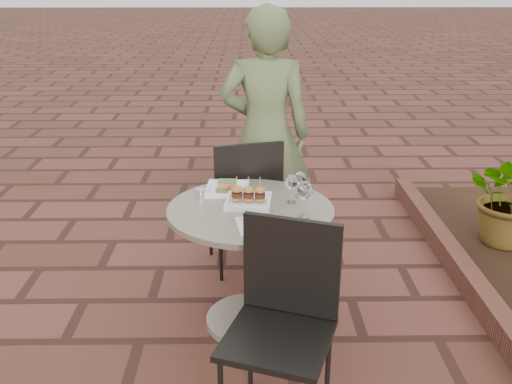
{
  "coord_description": "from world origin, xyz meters",
  "views": [
    {
      "loc": [
        0.19,
        -3.07,
        1.92
      ],
      "look_at": [
        0.23,
        -0.25,
        0.82
      ],
      "focal_mm": 40.0,
      "sensor_mm": 36.0,
      "label": 1
    }
  ],
  "objects_px": {
    "chair_near": "(284,308)",
    "plate_sliders": "(248,198)",
    "plate_salmon": "(227,188)",
    "cafe_table": "(251,248)",
    "plate_tuna": "(260,227)",
    "chair_far": "(245,195)",
    "diner": "(265,134)"
  },
  "relations": [
    {
      "from": "chair_far",
      "to": "plate_salmon",
      "type": "xyz_separation_m",
      "value": [
        -0.1,
        -0.39,
        0.2
      ]
    },
    {
      "from": "cafe_table",
      "to": "plate_tuna",
      "type": "xyz_separation_m",
      "value": [
        0.04,
        -0.28,
        0.26
      ]
    },
    {
      "from": "cafe_table",
      "to": "plate_sliders",
      "type": "bearing_deg",
      "value": 101.0
    },
    {
      "from": "diner",
      "to": "plate_tuna",
      "type": "height_order",
      "value": "diner"
    },
    {
      "from": "chair_far",
      "to": "chair_near",
      "type": "distance_m",
      "value": 1.34
    },
    {
      "from": "chair_far",
      "to": "chair_near",
      "type": "xyz_separation_m",
      "value": [
        0.17,
        -1.33,
        0.0
      ]
    },
    {
      "from": "diner",
      "to": "plate_sliders",
      "type": "xyz_separation_m",
      "value": [
        -0.12,
        -0.93,
        -0.1
      ]
    },
    {
      "from": "chair_far",
      "to": "diner",
      "type": "xyz_separation_m",
      "value": [
        0.14,
        0.35,
        0.32
      ]
    },
    {
      "from": "plate_sliders",
      "to": "plate_tuna",
      "type": "relative_size",
      "value": 1.08
    },
    {
      "from": "plate_tuna",
      "to": "plate_sliders",
      "type": "bearing_deg",
      "value": 99.3
    },
    {
      "from": "plate_tuna",
      "to": "diner",
      "type": "bearing_deg",
      "value": 87.08
    },
    {
      "from": "chair_near",
      "to": "plate_sliders",
      "type": "height_order",
      "value": "chair_near"
    },
    {
      "from": "diner",
      "to": "plate_tuna",
      "type": "relative_size",
      "value": 7.05
    },
    {
      "from": "diner",
      "to": "plate_sliders",
      "type": "bearing_deg",
      "value": 86.04
    },
    {
      "from": "plate_salmon",
      "to": "plate_sliders",
      "type": "distance_m",
      "value": 0.23
    },
    {
      "from": "chair_near",
      "to": "diner",
      "type": "relative_size",
      "value": 0.54
    },
    {
      "from": "chair_far",
      "to": "plate_tuna",
      "type": "bearing_deg",
      "value": 80.85
    },
    {
      "from": "cafe_table",
      "to": "diner",
      "type": "bearing_deg",
      "value": 83.74
    },
    {
      "from": "chair_far",
      "to": "plate_salmon",
      "type": "height_order",
      "value": "chair_far"
    },
    {
      "from": "cafe_table",
      "to": "plate_sliders",
      "type": "height_order",
      "value": "plate_sliders"
    },
    {
      "from": "chair_near",
      "to": "plate_sliders",
      "type": "relative_size",
      "value": 3.5
    },
    {
      "from": "cafe_table",
      "to": "chair_near",
      "type": "xyz_separation_m",
      "value": [
        0.14,
        -0.7,
        0.07
      ]
    },
    {
      "from": "cafe_table",
      "to": "chair_far",
      "type": "xyz_separation_m",
      "value": [
        -0.03,
        0.63,
        0.07
      ]
    },
    {
      "from": "chair_near",
      "to": "plate_salmon",
      "type": "bearing_deg",
      "value": 125.67
    },
    {
      "from": "chair_far",
      "to": "plate_tuna",
      "type": "height_order",
      "value": "chair_far"
    },
    {
      "from": "chair_near",
      "to": "plate_sliders",
      "type": "bearing_deg",
      "value": 120.98
    },
    {
      "from": "diner",
      "to": "plate_tuna",
      "type": "xyz_separation_m",
      "value": [
        -0.06,
        -1.26,
        -0.12
      ]
    },
    {
      "from": "diner",
      "to": "plate_tuna",
      "type": "distance_m",
      "value": 1.26
    },
    {
      "from": "chair_near",
      "to": "plate_salmon",
      "type": "xyz_separation_m",
      "value": [
        -0.27,
        0.94,
        0.2
      ]
    },
    {
      "from": "chair_near",
      "to": "plate_tuna",
      "type": "relative_size",
      "value": 3.79
    },
    {
      "from": "cafe_table",
      "to": "plate_tuna",
      "type": "relative_size",
      "value": 3.66
    },
    {
      "from": "diner",
      "to": "chair_far",
      "type": "bearing_deg",
      "value": 71.65
    }
  ]
}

